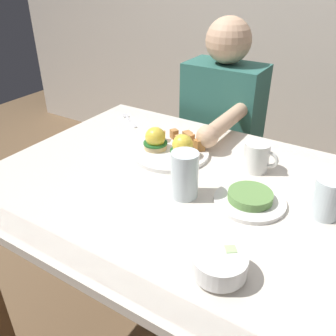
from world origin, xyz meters
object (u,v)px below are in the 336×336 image
object	(u,v)px
fork	(129,120)
fruit_bowl	(220,265)
water_glass_near	(184,177)
side_plate	(250,199)
diner_person	(219,131)
water_glass_far	(326,201)
coffee_mug	(257,156)
eggs_benedict_plate	(171,147)
dining_table	(182,212)

from	to	relation	value
fork	fruit_bowl	bearing A→B (deg)	-40.30
water_glass_near	side_plate	xyz separation A→B (m)	(0.17, 0.06, -0.05)
diner_person	water_glass_far	bearing A→B (deg)	-44.55
fruit_bowl	coffee_mug	xyz separation A→B (m)	(-0.09, 0.47, 0.02)
eggs_benedict_plate	diner_person	xyz separation A→B (m)	(-0.02, 0.46, -0.12)
water_glass_near	diner_person	distance (m)	0.69
eggs_benedict_plate	coffee_mug	xyz separation A→B (m)	(0.29, 0.06, 0.02)
dining_table	side_plate	world-z (taller)	side_plate
dining_table	water_glass_near	xyz separation A→B (m)	(0.03, -0.05, 0.17)
water_glass_far	diner_person	world-z (taller)	diner_person
diner_person	fork	bearing A→B (deg)	-135.88
fork	diner_person	size ratio (longest dim) A/B	0.12
water_glass_far	diner_person	xyz separation A→B (m)	(-0.55, 0.54, -0.14)
fruit_bowl	side_plate	world-z (taller)	fruit_bowl
fork	diner_person	world-z (taller)	diner_person
coffee_mug	side_plate	bearing A→B (deg)	-74.60
coffee_mug	diner_person	distance (m)	0.53
coffee_mug	water_glass_near	xyz separation A→B (m)	(-0.12, -0.25, 0.01)
eggs_benedict_plate	coffee_mug	bearing A→B (deg)	10.89
coffee_mug	water_glass_near	distance (m)	0.28
fruit_bowl	water_glass_near	world-z (taller)	water_glass_near
coffee_mug	fork	world-z (taller)	coffee_mug
dining_table	coffee_mug	xyz separation A→B (m)	(0.16, 0.20, 0.16)
side_plate	eggs_benedict_plate	bearing A→B (deg)	159.14
eggs_benedict_plate	water_glass_far	bearing A→B (deg)	-8.66
fork	water_glass_far	world-z (taller)	water_glass_far
coffee_mug	water_glass_far	bearing A→B (deg)	-29.83
dining_table	coffee_mug	bearing A→B (deg)	51.97
coffee_mug	water_glass_far	size ratio (longest dim) A/B	1.00
dining_table	coffee_mug	distance (m)	0.30
fruit_bowl	coffee_mug	bearing A→B (deg)	101.09
dining_table	fork	distance (m)	0.56
side_plate	diner_person	distance (m)	0.70
dining_table	fruit_bowl	distance (m)	0.39
fork	eggs_benedict_plate	bearing A→B (deg)	-28.71
fruit_bowl	diner_person	bearing A→B (deg)	114.65
fork	coffee_mug	bearing A→B (deg)	-10.90
fruit_bowl	water_glass_near	bearing A→B (deg)	133.84
eggs_benedict_plate	dining_table	bearing A→B (deg)	-47.02
eggs_benedict_plate	side_plate	xyz separation A→B (m)	(0.34, -0.13, -0.01)
eggs_benedict_plate	fork	bearing A→B (deg)	151.29
side_plate	diner_person	size ratio (longest dim) A/B	0.18
eggs_benedict_plate	fork	size ratio (longest dim) A/B	1.96
coffee_mug	fork	bearing A→B (deg)	169.10
water_glass_far	diner_person	distance (m)	0.78
side_plate	dining_table	bearing A→B (deg)	-176.21
dining_table	side_plate	bearing A→B (deg)	3.79
eggs_benedict_plate	side_plate	world-z (taller)	eggs_benedict_plate
side_plate	fruit_bowl	bearing A→B (deg)	-81.75
coffee_mug	diner_person	bearing A→B (deg)	127.58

